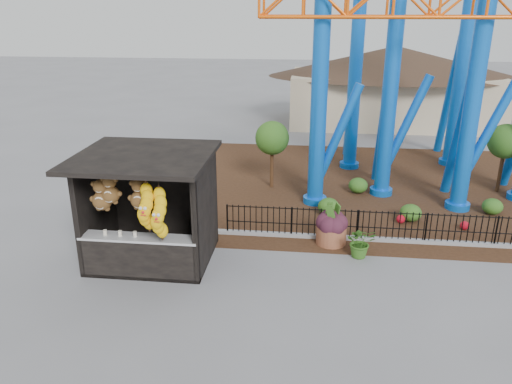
# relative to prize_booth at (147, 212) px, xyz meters

# --- Properties ---
(ground) EXTENTS (120.00, 120.00, 0.00)m
(ground) POSITION_rel_prize_booth_xyz_m (3.00, -0.89, -1.54)
(ground) COLOR slate
(ground) RESTS_ON ground
(mulch_bed) EXTENTS (18.00, 12.00, 0.02)m
(mulch_bed) POSITION_rel_prize_booth_xyz_m (7.00, 7.11, -1.53)
(mulch_bed) COLOR #331E11
(mulch_bed) RESTS_ON ground
(curb) EXTENTS (18.00, 0.18, 0.12)m
(curb) POSITION_rel_prize_booth_xyz_m (7.00, 2.11, -1.48)
(curb) COLOR gray
(curb) RESTS_ON ground
(prize_booth) EXTENTS (3.50, 3.40, 3.12)m
(prize_booth) POSITION_rel_prize_booth_xyz_m (0.00, 0.00, 0.00)
(prize_booth) COLOR black
(prize_booth) RESTS_ON ground
(picket_fence) EXTENTS (12.20, 0.06, 1.00)m
(picket_fence) POSITION_rel_prize_booth_xyz_m (7.90, 2.11, -1.04)
(picket_fence) COLOR black
(picket_fence) RESTS_ON ground
(roller_coaster) EXTENTS (11.00, 6.37, 10.82)m
(roller_coaster) POSITION_rel_prize_booth_xyz_m (8.11, 7.34, 4.90)
(roller_coaster) COLOR blue
(roller_coaster) RESTS_ON ground
(terracotta_planter) EXTENTS (0.96, 0.96, 0.55)m
(terracotta_planter) POSITION_rel_prize_booth_xyz_m (5.00, 1.81, -1.27)
(terracotta_planter) COLOR brown
(terracotta_planter) RESTS_ON ground
(planter_foliage) EXTENTS (0.70, 0.70, 0.64)m
(planter_foliage) POSITION_rel_prize_booth_xyz_m (5.00, 1.81, -0.67)
(planter_foliage) COLOR #361522
(planter_foliage) RESTS_ON terracotta_planter
(potted_plant) EXTENTS (0.88, 0.78, 0.92)m
(potted_plant) POSITION_rel_prize_booth_xyz_m (5.80, 1.04, -1.08)
(potted_plant) COLOR #1D5318
(potted_plant) RESTS_ON ground
(landscaping) EXTENTS (7.89, 3.56, 0.58)m
(landscaping) POSITION_rel_prize_booth_xyz_m (7.77, 4.62, -1.26)
(landscaping) COLOR #2D5619
(landscaping) RESTS_ON mulch_bed
(pavilion) EXTENTS (15.00, 15.00, 4.80)m
(pavilion) POSITION_rel_prize_booth_xyz_m (9.00, 19.11, 1.52)
(pavilion) COLOR #BFAD8C
(pavilion) RESTS_ON ground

